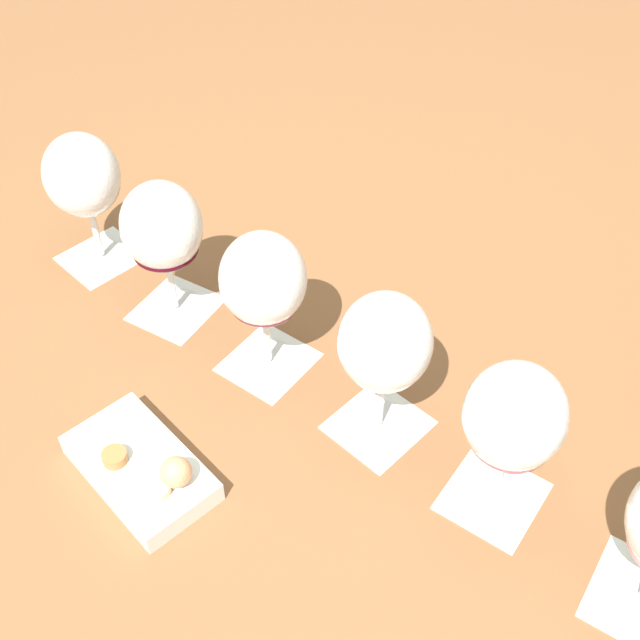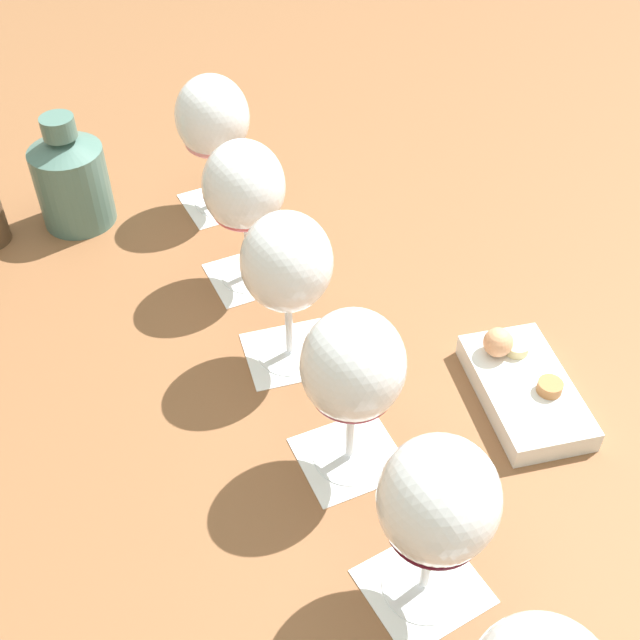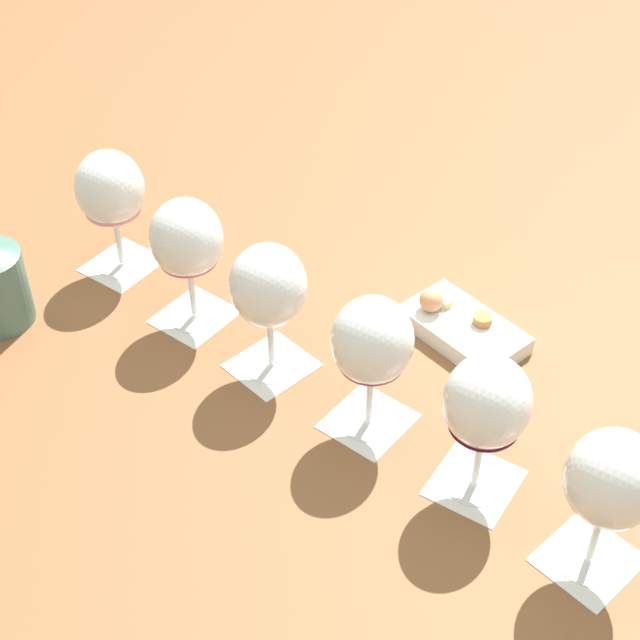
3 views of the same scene
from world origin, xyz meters
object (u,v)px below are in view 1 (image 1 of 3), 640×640
at_px(wine_glass_2, 385,348).
at_px(wine_glass_3, 263,285).
at_px(snack_dish, 143,468).
at_px(wine_glass_4, 162,231).
at_px(wine_glass_5, 83,181).
at_px(wine_glass_1, 513,421).

distance_m(wine_glass_2, wine_glass_3, 0.16).
relative_size(wine_glass_3, snack_dish, 1.00).
bearing_deg(snack_dish, wine_glass_4, -5.70).
xyz_separation_m(wine_glass_5, snack_dish, (-0.37, -0.08, -0.11)).
relative_size(wine_glass_4, snack_dish, 1.00).
height_order(wine_glass_1, wine_glass_3, same).
relative_size(wine_glass_2, wine_glass_3, 1.00).
bearing_deg(wine_glass_1, wine_glass_5, 45.91).
relative_size(wine_glass_1, wine_glass_3, 1.00).
bearing_deg(wine_glass_2, wine_glass_4, 47.67).
xyz_separation_m(wine_glass_1, wine_glass_5, (0.43, 0.44, -0.00)).
height_order(wine_glass_4, wine_glass_5, same).
bearing_deg(wine_glass_2, snack_dish, 99.77).
bearing_deg(snack_dish, wine_glass_5, 12.13).
distance_m(wine_glass_2, wine_glass_4, 0.31).
bearing_deg(wine_glass_2, wine_glass_3, 47.77).
height_order(wine_glass_3, wine_glass_4, same).
xyz_separation_m(wine_glass_2, wine_glass_5, (0.32, 0.34, -0.00)).
relative_size(wine_glass_3, wine_glass_4, 1.00).
height_order(wine_glass_1, snack_dish, wine_glass_1).
bearing_deg(wine_glass_5, wine_glass_4, -137.10).
distance_m(wine_glass_1, wine_glass_3, 0.31).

